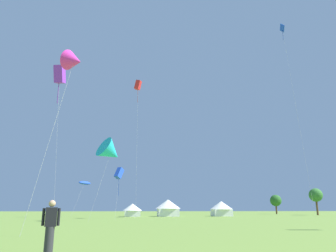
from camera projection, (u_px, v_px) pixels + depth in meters
kite_magenta_delta at (74, 61)px, 21.63m from camera, size 2.85×2.45×11.92m
kite_purple_box at (60, 74)px, 43.74m from camera, size 2.03×3.13×20.48m
kite_blue_diamond at (283, 34)px, 59.64m from camera, size 1.90×2.43×35.06m
kite_red_box at (138, 85)px, 60.59m from camera, size 1.50×1.84×24.99m
kite_blue_box at (119, 173)px, 50.87m from camera, size 1.65×2.56×7.86m
kite_cyan_delta at (111, 152)px, 40.62m from camera, size 4.49×4.28×10.25m
kite_blue_parafoil at (85, 183)px, 59.65m from camera, size 3.16×3.30×6.52m
person_spectator at (50, 228)px, 10.31m from camera, size 0.57×0.30×1.73m
festival_tent_left at (132, 209)px, 62.65m from camera, size 3.74×3.74×2.43m
festival_tent_right at (168, 207)px, 63.63m from camera, size 4.98×4.98×3.24m
festival_tent_center at (221, 208)px, 64.94m from camera, size 4.53×4.53×2.94m
tree_distant_left at (276, 201)px, 91.91m from camera, size 3.19×3.19×5.34m
tree_distant_right at (316, 195)px, 76.53m from camera, size 3.14×3.14×6.20m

